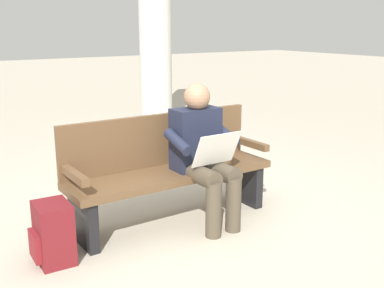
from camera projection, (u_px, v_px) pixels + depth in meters
name	position (u px, v px, depth m)	size (l,w,h in m)	color
ground_plane	(173.00, 220.00, 4.08)	(40.00, 40.00, 0.00)	#B7AD99
bench_near	(168.00, 168.00, 4.03)	(1.81, 0.50, 0.90)	brown
person_seated	(203.00, 151.00, 3.91)	(0.57, 0.58, 1.18)	#1E2338
backpack	(53.00, 234.00, 3.32)	(0.28, 0.31, 0.44)	maroon
support_pillar	(155.00, 5.00, 7.49)	(0.52, 0.52, 3.89)	beige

